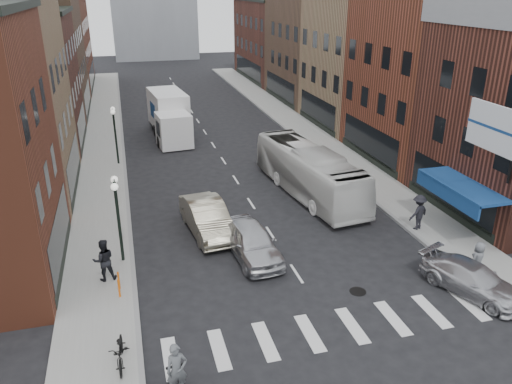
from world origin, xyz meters
TOP-DOWN VIEW (x-y plane):
  - ground at (0.00, 0.00)m, footprint 160.00×160.00m
  - sidewalk_left at (-8.50, 22.00)m, footprint 3.00×74.00m
  - sidewalk_right at (8.50, 22.00)m, footprint 3.00×74.00m
  - curb_left at (-7.00, 22.00)m, footprint 0.20×74.00m
  - curb_right at (7.00, 22.00)m, footprint 0.20×74.00m
  - crosswalk_stripes at (0.00, -3.00)m, footprint 12.00×2.20m
  - bldg_left_mid_b at (-14.99, 24.00)m, footprint 10.30×10.20m
  - bldg_left_far_a at (-14.99, 35.00)m, footprint 10.30×12.20m
  - bldg_left_far_b at (-14.99, 49.00)m, footprint 10.30×16.20m
  - bldg_right_mid_a at (15.00, 14.00)m, footprint 10.30×10.20m
  - bldg_right_mid_b at (14.99, 24.00)m, footprint 10.30×10.20m
  - bldg_right_far_a at (14.99, 35.00)m, footprint 10.30×12.20m
  - bldg_right_far_b at (14.99, 49.00)m, footprint 10.30×16.20m
  - awning_blue at (8.93, 2.50)m, footprint 1.80×5.00m
  - billboard_sign at (8.59, 0.50)m, footprint 1.52×3.00m
  - streetlamp_near at (-7.40, 4.00)m, footprint 0.32×1.22m
  - streetlamp_far at (-7.40, 18.00)m, footprint 0.32×1.22m
  - bike_rack at (-7.60, 1.30)m, footprint 0.08×0.68m
  - box_truck at (-3.03, 24.06)m, footprint 3.13×8.63m
  - motorcycle_rider at (-5.96, -5.21)m, footprint 0.68×2.27m
  - transit_bus at (3.72, 9.47)m, footprint 3.72×10.79m
  - sedan_left_near at (-1.53, 2.98)m, footprint 2.31×4.87m
  - sedan_left_far at (-3.10, 6.00)m, footprint 2.35×5.30m
  - curb_car at (6.50, -2.26)m, footprint 3.29×4.75m
  - parked_bicycle at (-7.60, -3.00)m, footprint 0.71×1.90m
  - ped_left_solo at (-8.15, 2.50)m, footprint 0.98×0.64m
  - ped_right_a at (7.40, 3.30)m, footprint 1.34×0.98m
  - ped_right_c at (7.40, -1.37)m, footprint 0.89×0.72m

SIDE VIEW (x-z plane):
  - ground at x=0.00m, z-range 0.00..0.00m
  - curb_left at x=-7.00m, z-range -0.08..0.08m
  - curb_right at x=7.00m, z-range -0.08..0.08m
  - crosswalk_stripes at x=0.00m, z-range -0.01..0.01m
  - sidewalk_left at x=-8.50m, z-range 0.00..0.15m
  - sidewalk_right at x=8.50m, z-range 0.00..0.15m
  - bike_rack at x=-7.60m, z-range 0.15..0.95m
  - curb_car at x=6.50m, z-range 0.00..1.28m
  - parked_bicycle at x=-7.60m, z-range 0.15..1.14m
  - sedan_left_near at x=-1.53m, z-range 0.00..1.61m
  - sedan_left_far at x=-3.10m, z-range 0.00..1.69m
  - ped_right_c at x=7.40m, z-range 0.15..1.74m
  - motorcycle_rider at x=-5.96m, z-range -0.07..2.24m
  - ped_right_a at x=7.40m, z-range 0.15..2.02m
  - ped_left_solo at x=-8.15m, z-range 0.15..2.04m
  - transit_bus at x=3.72m, z-range 0.00..2.94m
  - box_truck at x=-3.03m, z-range -0.02..3.64m
  - awning_blue at x=8.93m, z-range 2.24..3.02m
  - streetlamp_near at x=-7.40m, z-range 0.86..4.97m
  - streetlamp_far at x=-7.40m, z-range 0.86..4.97m
  - bldg_right_far_b at x=14.99m, z-range 0.00..10.30m
  - bldg_left_mid_b at x=-14.99m, z-range 0.00..10.30m
  - bldg_left_far_b at x=-14.99m, z-range 0.00..11.30m
  - bldg_right_mid_b at x=14.99m, z-range 0.00..11.30m
  - billboard_sign at x=8.59m, z-range 4.28..7.98m
  - bldg_right_far_a at x=14.99m, z-range 0.00..12.30m
  - bldg_left_far_a at x=-14.99m, z-range 0.00..13.30m
  - bldg_right_mid_a at x=15.00m, z-range 0.00..14.30m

